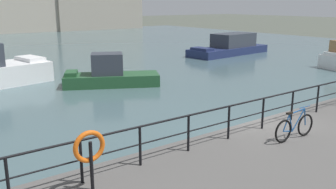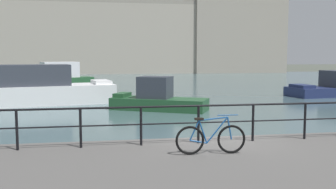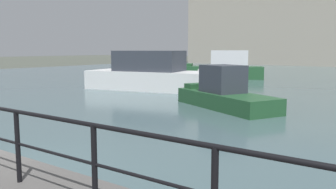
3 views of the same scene
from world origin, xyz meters
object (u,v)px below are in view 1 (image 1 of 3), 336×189
Objects in this scene: life_ring_stand at (90,149)px; moored_white_yacht at (110,75)px; moored_harbor_tender at (230,46)px; parked_bicycle at (295,127)px.

moored_white_yacht is at bearing 60.79° from life_ring_stand.
moored_harbor_tender is 6.71× the size of life_ring_stand.
moored_white_yacht is at bearing 90.15° from parked_bicycle.
moored_harbor_tender is 1.60× the size of moored_white_yacht.
life_ring_stand is (-6.37, 0.82, 0.59)m from parked_bicycle.
parked_bicycle is at bearing 114.78° from moored_white_yacht.
moored_white_yacht reaches higher than parked_bicycle.
life_ring_stand is at bearing 32.25° from moored_harbor_tender.
parked_bicycle is at bearing 42.71° from moored_harbor_tender.
moored_white_yacht is 4.19× the size of life_ring_stand.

